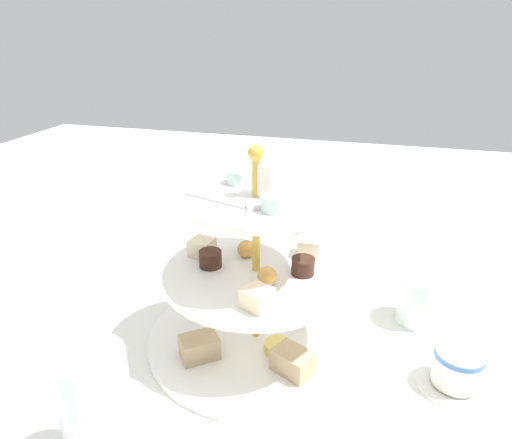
# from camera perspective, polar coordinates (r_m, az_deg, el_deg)

# --- Properties ---
(ground_plane) EXTENTS (2.40, 2.40, 0.00)m
(ground_plane) POSITION_cam_1_polar(r_m,az_deg,el_deg) (0.67, 0.00, -14.70)
(ground_plane) COLOR silver
(tiered_serving_stand) EXTENTS (0.30, 0.30, 0.28)m
(tiered_serving_stand) POSITION_cam_1_polar(r_m,az_deg,el_deg) (0.62, 0.05, -8.57)
(tiered_serving_stand) COLOR white
(tiered_serving_stand) RESTS_ON ground_plane
(water_glass_tall_right) EXTENTS (0.07, 0.07, 0.13)m
(water_glass_tall_right) POSITION_cam_1_polar(r_m,az_deg,el_deg) (0.51, -19.03, -21.43)
(water_glass_tall_right) COLOR silver
(water_glass_tall_right) RESTS_ON ground_plane
(water_glass_short_left) EXTENTS (0.06, 0.06, 0.07)m
(water_glass_short_left) POSITION_cam_1_polar(r_m,az_deg,el_deg) (0.73, 19.59, -9.29)
(water_glass_short_left) COLOR silver
(water_glass_short_left) RESTS_ON ground_plane
(teacup_with_saucer) EXTENTS (0.09, 0.09, 0.05)m
(teacup_with_saucer) POSITION_cam_1_polar(r_m,az_deg,el_deg) (0.64, 23.55, -16.64)
(teacup_with_saucer) COLOR white
(teacup_with_saucer) RESTS_ON ground_plane
(butter_knife_left) EXTENTS (0.08, 0.16, 0.00)m
(butter_knife_left) POSITION_cam_1_polar(r_m,az_deg,el_deg) (0.83, -18.45, -7.77)
(butter_knife_left) COLOR silver
(butter_knife_left) RESTS_ON ground_plane
(water_glass_mid_back) EXTENTS (0.06, 0.06, 0.09)m
(water_glass_mid_back) POSITION_cam_1_polar(r_m,az_deg,el_deg) (0.82, 5.63, -3.18)
(water_glass_mid_back) COLOR silver
(water_glass_mid_back) RESTS_ON ground_plane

